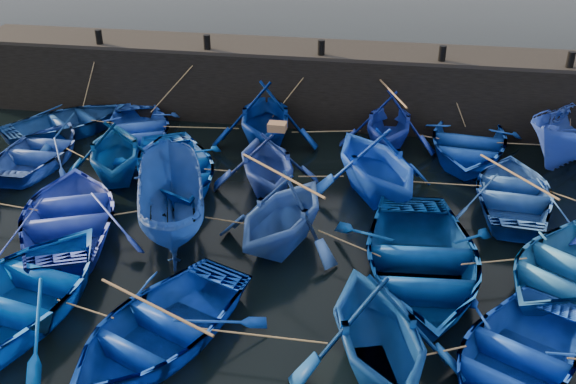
# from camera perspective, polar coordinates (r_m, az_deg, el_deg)

# --- Properties ---
(ground) EXTENTS (120.00, 120.00, 0.00)m
(ground) POSITION_cam_1_polar(r_m,az_deg,el_deg) (14.78, -2.20, -8.16)
(ground) COLOR black
(ground) RESTS_ON ground
(quay_wall) EXTENTS (26.00, 2.50, 2.50)m
(quay_wall) POSITION_cam_1_polar(r_m,az_deg,el_deg) (23.51, 3.17, 9.46)
(quay_wall) COLOR black
(quay_wall) RESTS_ON ground
(quay_top) EXTENTS (26.00, 2.50, 0.12)m
(quay_top) POSITION_cam_1_polar(r_m,az_deg,el_deg) (23.13, 3.25, 12.54)
(quay_top) COLOR black
(quay_top) RESTS_ON quay_wall
(bollard_0) EXTENTS (0.24, 0.24, 0.50)m
(bollard_0) POSITION_cam_1_polar(r_m,az_deg,el_deg) (24.46, -16.46, 13.09)
(bollard_0) COLOR black
(bollard_0) RESTS_ON quay_top
(bollard_1) EXTENTS (0.24, 0.24, 0.50)m
(bollard_1) POSITION_cam_1_polar(r_m,az_deg,el_deg) (23.01, -7.21, 13.09)
(bollard_1) COLOR black
(bollard_1) RESTS_ON quay_top
(bollard_2) EXTENTS (0.24, 0.24, 0.50)m
(bollard_2) POSITION_cam_1_polar(r_m,az_deg,el_deg) (22.18, 2.98, 12.70)
(bollard_2) COLOR black
(bollard_2) RESTS_ON quay_top
(bollard_3) EXTENTS (0.24, 0.24, 0.50)m
(bollard_3) POSITION_cam_1_polar(r_m,az_deg,el_deg) (22.07, 13.56, 11.89)
(bollard_3) COLOR black
(bollard_3) RESTS_ON quay_top
(bollard_4) EXTENTS (0.24, 0.24, 0.50)m
(bollard_4) POSITION_cam_1_polar(r_m,az_deg,el_deg) (22.67, 23.83, 10.72)
(bollard_4) COLOR black
(bollard_4) RESTS_ON quay_top
(boat_0) EXTENTS (5.25, 5.37, 0.91)m
(boat_0) POSITION_cam_1_polar(r_m,az_deg,el_deg) (23.61, -19.00, 5.97)
(boat_0) COLOR navy
(boat_0) RESTS_ON ground
(boat_1) EXTENTS (4.74, 5.32, 0.91)m
(boat_1) POSITION_cam_1_polar(r_m,az_deg,el_deg) (22.40, -13.16, 5.62)
(boat_1) COLOR blue
(boat_1) RESTS_ON ground
(boat_2) EXTENTS (4.24, 4.69, 2.17)m
(boat_2) POSITION_cam_1_polar(r_m,az_deg,el_deg) (21.15, -2.07, 6.84)
(boat_2) COLOR navy
(boat_2) RESTS_ON ground
(boat_3) EXTENTS (3.27, 3.76, 1.93)m
(boat_3) POSITION_cam_1_polar(r_m,az_deg,el_deg) (21.25, 8.97, 6.27)
(boat_3) COLOR #152CA4
(boat_3) RESTS_ON ground
(boat_4) EXTENTS (4.14, 5.42, 1.05)m
(boat_4) POSITION_cam_1_polar(r_m,az_deg,el_deg) (21.34, 15.69, 4.35)
(boat_4) COLOR #0D389F
(boat_4) RESTS_ON ground
(boat_6) EXTENTS (3.08, 4.26, 0.88)m
(boat_6) POSITION_cam_1_polar(r_m,az_deg,el_deg) (21.61, -21.12, 3.52)
(boat_6) COLOR #214293
(boat_6) RESTS_ON ground
(boat_7) EXTENTS (4.30, 4.58, 1.94)m
(boat_7) POSITION_cam_1_polar(r_m,az_deg,el_deg) (19.60, -15.13, 3.70)
(boat_7) COLOR navy
(boat_7) RESTS_ON ground
(boat_8) EXTENTS (5.30, 5.88, 1.00)m
(boat_8) POSITION_cam_1_polar(r_m,az_deg,el_deg) (19.11, -10.05, 2.09)
(boat_8) COLOR #0442BA
(boat_8) RESTS_ON ground
(boat_9) EXTENTS (4.20, 4.50, 1.92)m
(boat_9) POSITION_cam_1_polar(r_m,az_deg,el_deg) (18.20, -1.87, 2.76)
(boat_9) COLOR navy
(boat_9) RESTS_ON ground
(boat_10) EXTENTS (5.20, 5.43, 2.21)m
(boat_10) POSITION_cam_1_polar(r_m,az_deg,el_deg) (18.02, 7.90, 2.75)
(boat_10) COLOR blue
(boat_10) RESTS_ON ground
(boat_11) EXTENTS (3.50, 4.65, 0.91)m
(boat_11) POSITION_cam_1_polar(r_m,az_deg,el_deg) (18.68, 19.50, 0.03)
(boat_11) COLOR #214D9B
(boat_11) RESTS_ON ground
(boat_14) EXTENTS (5.27, 6.05, 1.05)m
(boat_14) POSITION_cam_1_polar(r_m,az_deg,el_deg) (17.31, -18.80, -1.89)
(boat_14) COLOR #233AC6
(boat_14) RESTS_ON ground
(boat_15) EXTENTS (3.11, 4.79, 1.74)m
(boat_15) POSITION_cam_1_polar(r_m,az_deg,el_deg) (16.45, -10.43, -1.00)
(boat_15) COLOR navy
(boat_15) RESTS_ON ground
(boat_16) EXTENTS (4.19, 4.52, 1.96)m
(boat_16) POSITION_cam_1_polar(r_m,az_deg,el_deg) (15.57, -0.54, -1.79)
(boat_16) COLOR #274D94
(boat_16) RESTS_ON ground
(boat_17) EXTENTS (4.45, 5.86, 1.14)m
(boat_17) POSITION_cam_1_polar(r_m,az_deg,el_deg) (14.86, 11.72, -5.91)
(boat_17) COLOR navy
(boat_17) RESTS_ON ground
(boat_18) EXTENTS (5.34, 5.63, 0.95)m
(boat_18) POSITION_cam_1_polar(r_m,az_deg,el_deg) (15.86, 23.59, -5.97)
(boat_18) COLOR #1E64B0
(boat_18) RESTS_ON ground
(boat_21) EXTENTS (4.70, 5.90, 1.10)m
(boat_21) POSITION_cam_1_polar(r_m,az_deg,el_deg) (14.65, -22.90, -8.45)
(boat_21) COLOR #003EA6
(boat_21) RESTS_ON ground
(boat_22) EXTENTS (4.75, 5.44, 0.94)m
(boat_22) POSITION_cam_1_polar(r_m,az_deg,el_deg) (13.12, -11.56, -11.64)
(boat_22) COLOR navy
(boat_22) RESTS_ON ground
(boat_23) EXTENTS (4.36, 4.70, 2.02)m
(boat_23) POSITION_cam_1_polar(r_m,az_deg,el_deg) (12.07, 7.96, -12.03)
(boat_23) COLOR navy
(boat_23) RESTS_ON ground
(boat_24) EXTENTS (4.73, 5.24, 0.89)m
(boat_24) POSITION_cam_1_polar(r_m,az_deg,el_deg) (12.98, 19.54, -13.60)
(boat_24) COLOR #0A34B0
(boat_24) RESTS_ON ground
(wooden_crate) EXTENTS (0.50, 0.38, 0.23)m
(wooden_crate) POSITION_cam_1_polar(r_m,az_deg,el_deg) (17.71, -0.97, 5.83)
(wooden_crate) COLOR brown
(wooden_crate) RESTS_ON boat_9
(mooring_ropes) EXTENTS (16.94, 11.91, 2.10)m
(mooring_ropes) POSITION_cam_1_polar(r_m,az_deg,el_deg) (18.47, 0.94, 2.93)
(mooring_ropes) COLOR tan
(mooring_ropes) RESTS_ON ground
(loose_oars) EXTENTS (9.94, 12.59, 1.10)m
(loose_oars) POSITION_cam_1_polar(r_m,az_deg,el_deg) (16.40, 5.95, 1.60)
(loose_oars) COLOR #99724C
(loose_oars) RESTS_ON ground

